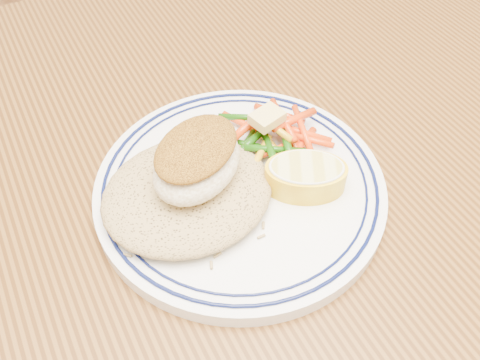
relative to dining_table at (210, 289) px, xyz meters
name	(u,v)px	position (x,y,z in m)	size (l,w,h in m)	color
dining_table	(210,289)	(0.00, 0.00, 0.00)	(1.50, 0.90, 0.75)	#49290E
plate	(240,188)	(0.05, 0.02, 0.11)	(0.26, 0.26, 0.02)	white
rice_pilaf	(187,191)	(0.00, 0.03, 0.13)	(0.15, 0.13, 0.03)	#9F844F
fish_fillet	(197,160)	(0.01, 0.03, 0.16)	(0.11, 0.10, 0.04)	#FAF0CE
vegetable_pile	(274,135)	(0.10, 0.05, 0.13)	(0.10, 0.11, 0.03)	gold
butter_pat	(267,118)	(0.09, 0.06, 0.14)	(0.03, 0.02, 0.01)	#E7CE71
lemon_wedge	(306,176)	(0.09, -0.01, 0.13)	(0.09, 0.09, 0.03)	yellow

